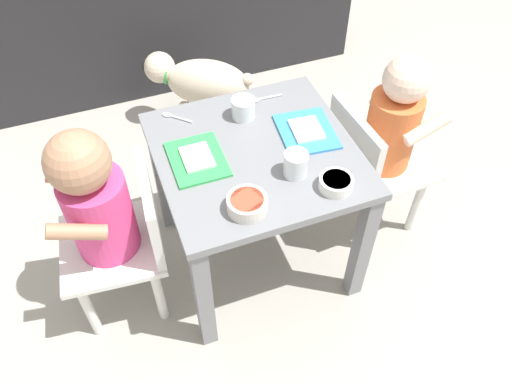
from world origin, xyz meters
name	(u,v)px	position (x,y,z in m)	size (l,w,h in m)	color
ground_plane	(256,253)	(0.00, 0.00, 0.00)	(7.00, 7.00, 0.00)	#9E998E
dining_table	(256,174)	(0.00, 0.00, 0.39)	(0.54, 0.54, 0.48)	slate
seated_child_left	(102,208)	(-0.43, -0.02, 0.43)	(0.30, 0.30, 0.68)	silver
seated_child_right	(388,131)	(0.43, 0.01, 0.41)	(0.30, 0.30, 0.66)	silver
dog	(201,82)	(0.03, 0.72, 0.21)	(0.42, 0.33, 0.32)	beige
food_tray_left	(197,159)	(-0.16, 0.02, 0.48)	(0.14, 0.18, 0.02)	green
food_tray_right	(306,131)	(0.16, 0.02, 0.48)	(0.17, 0.19, 0.02)	#388CD8
water_cup_left	(243,109)	(0.02, 0.15, 0.50)	(0.07, 0.07, 0.06)	white
water_cup_right	(296,165)	(0.07, -0.12, 0.51)	(0.06, 0.06, 0.07)	white
cereal_bowl_left_side	(247,204)	(-0.09, -0.19, 0.50)	(0.10, 0.10, 0.04)	silver
veggie_bowl_far	(336,183)	(0.14, -0.20, 0.49)	(0.09, 0.09, 0.03)	white
spoon_by_left_tray	(174,117)	(-0.17, 0.22, 0.48)	(0.08, 0.08, 0.01)	silver
spoon_by_right_tray	(263,98)	(0.10, 0.21, 0.48)	(0.10, 0.02, 0.01)	silver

